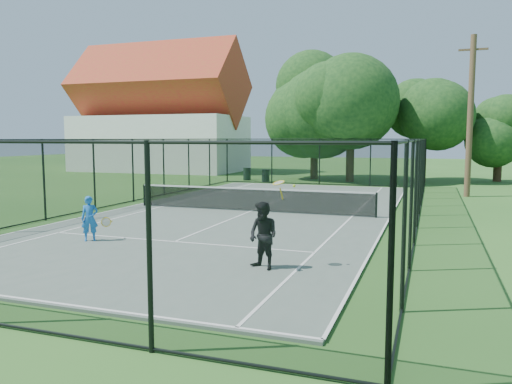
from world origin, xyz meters
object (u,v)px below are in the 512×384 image
(trash_bin_left, at_px, (247,174))
(utility_pole, at_px, (470,116))
(tennis_net, at_px, (251,199))
(player_blue, at_px, (90,219))
(player_black, at_px, (263,235))
(trash_bin_right, at_px, (266,176))

(trash_bin_left, distance_m, utility_pole, 15.90)
(tennis_net, distance_m, player_blue, 7.47)
(player_blue, bearing_deg, tennis_net, 71.45)
(trash_bin_left, distance_m, player_blue, 22.09)
(tennis_net, height_order, player_black, player_black)
(trash_bin_left, xyz_separation_m, player_blue, (3.31, -21.84, 0.26))
(trash_bin_left, relative_size, utility_pole, 0.11)
(player_blue, bearing_deg, trash_bin_right, 94.40)
(trash_bin_left, distance_m, player_black, 24.84)
(trash_bin_left, bearing_deg, tennis_net, -68.93)
(tennis_net, height_order, trash_bin_right, tennis_net)
(tennis_net, xyz_separation_m, player_blue, (-2.38, -7.08, 0.13))
(tennis_net, xyz_separation_m, utility_pole, (8.66, 9.00, 3.59))
(trash_bin_left, bearing_deg, utility_pole, -21.86)
(trash_bin_left, relative_size, trash_bin_right, 1.04)
(tennis_net, distance_m, player_black, 9.03)
(tennis_net, height_order, trash_bin_left, tennis_net)
(tennis_net, bearing_deg, player_blue, -108.55)
(player_black, bearing_deg, utility_pole, 73.04)
(trash_bin_right, xyz_separation_m, player_blue, (1.61, -20.99, 0.27))
(tennis_net, height_order, player_blue, player_blue)
(trash_bin_left, height_order, player_blue, player_blue)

